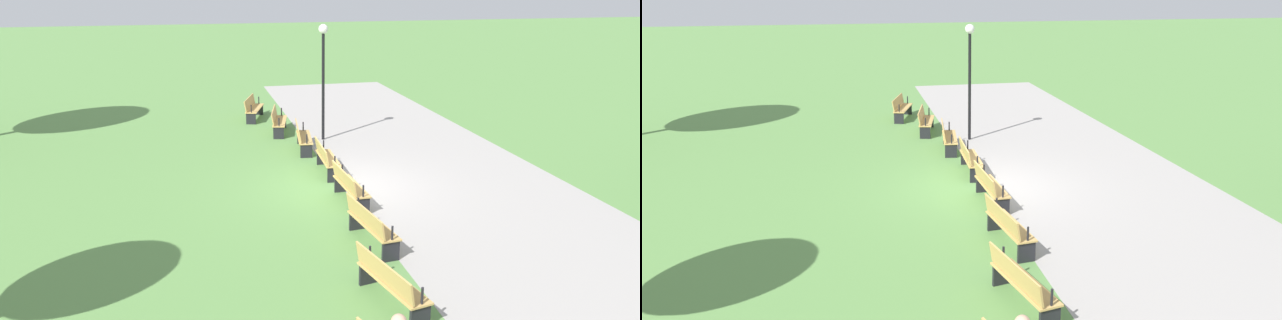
% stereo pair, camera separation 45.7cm
% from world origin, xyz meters
% --- Properties ---
extents(ground_plane, '(120.00, 120.00, 0.00)m').
position_xyz_m(ground_plane, '(0.00, 0.00, 0.00)').
color(ground_plane, '#5B8C47').
extents(path_paving, '(31.78, 6.20, 0.01)m').
position_xyz_m(path_paving, '(0.00, 3.15, 0.00)').
color(path_paving, '#A39E99').
rests_on(path_paving, ground).
extents(bench_0, '(1.86, 0.98, 0.89)m').
position_xyz_m(bench_0, '(-8.54, -1.35, 0.47)').
color(bench_0, tan).
rests_on(bench_0, ground).
extents(bench_1, '(1.86, 0.84, 0.89)m').
position_xyz_m(bench_1, '(-6.15, -0.73, 0.47)').
color(bench_1, tan).
rests_on(bench_1, ground).
extents(bench_2, '(1.84, 0.70, 0.89)m').
position_xyz_m(bench_2, '(-3.71, -0.31, 0.47)').
color(bench_2, tan).
rests_on(bench_2, ground).
extents(bench_3, '(1.82, 0.55, 0.89)m').
position_xyz_m(bench_3, '(-1.24, -0.10, 0.47)').
color(bench_3, tan).
rests_on(bench_3, ground).
extents(bench_4, '(1.82, 0.55, 0.89)m').
position_xyz_m(bench_4, '(1.24, -0.10, 0.47)').
color(bench_4, tan).
rests_on(bench_4, ground).
extents(bench_5, '(1.84, 0.70, 0.89)m').
position_xyz_m(bench_5, '(3.71, -0.31, 0.47)').
color(bench_5, tan).
rests_on(bench_5, ground).
extents(bench_6, '(1.86, 0.84, 0.89)m').
position_xyz_m(bench_6, '(6.15, -0.73, 0.47)').
color(bench_6, tan).
rests_on(bench_6, ground).
extents(lamp_post, '(0.32, 0.32, 3.97)m').
position_xyz_m(lamp_post, '(-4.92, 0.68, 2.77)').
color(lamp_post, black).
rests_on(lamp_post, ground).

